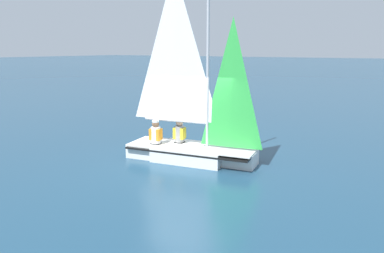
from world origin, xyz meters
name	(u,v)px	position (x,y,z in m)	size (l,w,h in m)	color
ground_plane	(192,160)	(0.00, 0.00, 0.00)	(260.00, 260.00, 0.00)	navy
sailboat_main	(191,132)	(-0.03, 0.00, 0.85)	(4.05, 2.09, 5.66)	white
sailor_helm	(180,136)	(-0.56, 0.15, 0.62)	(0.38, 0.35, 1.16)	black
sailor_crew	(156,137)	(-1.07, -0.38, 0.63)	(0.38, 0.35, 1.16)	black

